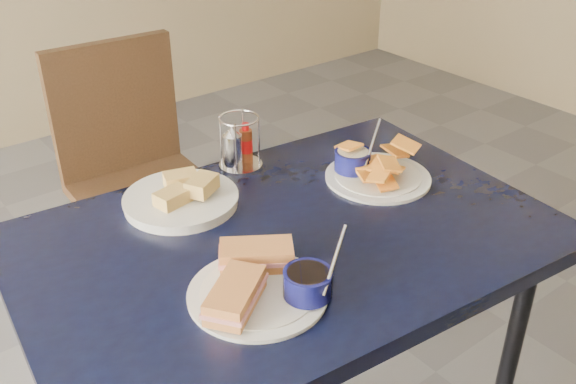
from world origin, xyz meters
TOP-DOWN VIEW (x-y plane):
  - dining_table at (0.18, 0.03)m, footprint 1.18×0.85m
  - chair_far at (0.24, 0.96)m, footprint 0.45×0.43m
  - sandwich_plate at (0.01, -0.10)m, footprint 0.30×0.27m
  - plantain_plate at (0.49, 0.10)m, footprint 0.26×0.26m
  - bread_basket at (0.06, 0.26)m, footprint 0.26×0.26m
  - condiment_caddy at (0.27, 0.34)m, footprint 0.11×0.11m

SIDE VIEW (x-z plane):
  - chair_far at x=0.24m, z-range 0.07..0.97m
  - dining_table at x=0.18m, z-range 0.30..1.05m
  - bread_basket at x=0.06m, z-range 0.73..0.80m
  - plantain_plate at x=0.49m, z-range 0.71..0.83m
  - sandwich_plate at x=0.01m, z-range 0.72..0.83m
  - condiment_caddy at x=0.27m, z-range 0.74..0.87m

